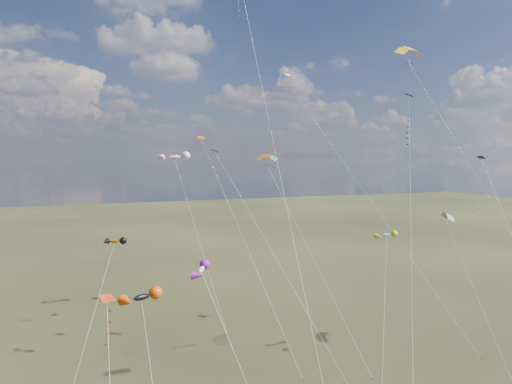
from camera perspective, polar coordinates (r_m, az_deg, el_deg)
name	(u,v)px	position (r m, az deg, el deg)	size (l,w,h in m)	color
diamond_black_high	(409,131)	(58.87, 18.53, 7.23)	(14.51, 19.54, 30.65)	black
diamond_navy_tall	(245,23)	(50.03, -1.39, 20.40)	(1.68, 25.79, 42.56)	#161253
diamond_black_mid	(253,219)	(49.69, -0.32, -3.34)	(10.47, 13.78, 23.66)	black
diamond_red_low	(108,332)	(34.93, -18.01, -16.32)	(1.23, 11.14, 13.09)	red
diamond_navy_right	(485,195)	(52.19, 26.68, -0.28)	(6.21, 18.50, 22.93)	#0F0E4B
diamond_orange_center	(228,202)	(54.83, -3.53, -1.24)	(6.80, 17.66, 25.41)	#D76801
parafoil_yellow	(410,50)	(42.78, 18.73, 16.42)	(9.24, 18.23, 32.70)	#F6AE17
parafoil_blue_white	(289,76)	(65.46, 4.11, 14.22)	(15.87, 21.83, 34.76)	#1536AD
parafoil_striped	(448,214)	(57.76, 22.90, -2.54)	(2.75, 12.78, 16.93)	yellow
parafoil_tricolor	(267,157)	(52.36, 1.44, 4.35)	(8.87, 11.64, 23.43)	gold
novelty_black_orange	(142,298)	(37.22, -14.10, -12.68)	(3.02, 10.45, 12.62)	black
novelty_orange_black	(114,242)	(52.25, -17.32, -5.96)	(6.39, 10.63, 14.10)	#BF5600
novelty_white_purple	(202,270)	(32.79, -6.77, -9.72)	(5.30, 11.29, 15.36)	white
novelty_redwhite_stripe	(175,157)	(66.38, -10.13, 4.29)	(6.10, 13.59, 23.46)	red
novelty_blue_yellow	(387,236)	(53.71, 16.02, -5.26)	(6.57, 7.39, 14.42)	blue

